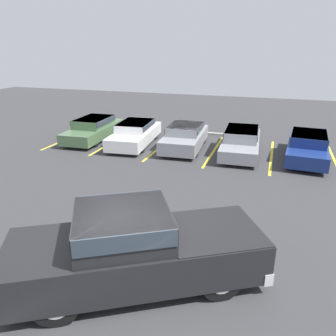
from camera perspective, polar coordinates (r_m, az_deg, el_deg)
ground_plane at (r=7.74m, az=-6.87°, el=-19.37°), size 60.00×60.00×0.00m
stall_stripe_a at (r=19.84m, az=-16.53°, el=5.16°), size 0.12×5.37×0.01m
stall_stripe_b at (r=18.43m, az=-9.32°, el=4.61°), size 0.12×5.37×0.01m
stall_stripe_c at (r=17.36m, az=-1.09°, el=3.89°), size 0.12×5.37×0.01m
stall_stripe_d at (r=16.69m, az=8.00°, el=3.01°), size 0.12×5.37×0.01m
stall_stripe_e at (r=16.46m, az=17.57°, el=1.99°), size 0.12×5.37×0.01m
stall_stripe_f at (r=16.71m, az=27.12°, el=0.93°), size 0.12×5.37×0.01m
pickup_truck at (r=7.22m, az=-5.39°, el=-13.75°), size 5.66×4.39×1.80m
parked_sedan_a at (r=18.97m, az=-12.80°, el=6.82°), size 1.94×4.68×1.21m
parked_sedan_b at (r=17.61m, az=-5.74°, el=6.17°), size 2.17×4.71×1.20m
parked_sedan_c at (r=16.82m, az=2.99°, el=5.60°), size 2.02×4.33×1.21m
parked_sedan_d at (r=16.43m, az=12.62°, el=4.76°), size 1.92×4.82×1.20m
parked_sedan_e at (r=16.44m, az=23.16°, el=3.64°), size 2.03×4.60×1.22m
wheel_stop_curb at (r=19.68m, az=7.98°, el=5.89°), size 1.63×0.20×0.14m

